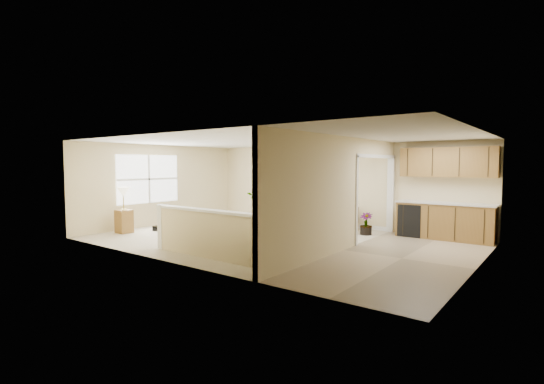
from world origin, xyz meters
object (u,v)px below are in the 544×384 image
Objects in this scene: loveseat at (329,217)px; small_plant at (366,225)px; piano at (186,211)px; accent_table at (299,213)px; piano_bench at (218,224)px; palm_plant at (266,203)px; lamp_stand at (124,214)px.

loveseat is 1.35m from small_plant.
accent_table is at bearing 29.75° from piano.
piano_bench is 1.37× the size of small_plant.
piano_bench is 3.29m from loveseat.
accent_table reaches higher than small_plant.
loveseat is 0.97m from accent_table.
palm_plant is (-2.13, -0.28, 0.30)m from loveseat.
accent_table is (2.39, 2.41, -0.11)m from piano.
piano reaches higher than lamp_stand.
small_plant is (4.65, 2.24, -0.28)m from piano.
loveseat is 1.21× the size of palm_plant.
lamp_stand is (-0.82, -1.52, 0.00)m from piano.
loveseat reaches higher than small_plant.
palm_plant is (1.21, 2.30, 0.11)m from piano.
piano is at bearing 176.12° from piano_bench.
palm_plant reaches higher than piano.
accent_table is 1.09× the size of small_plant.
loveseat reaches higher than piano_bench.
loveseat reaches higher than accent_table.
palm_plant reaches higher than accent_table.
accent_table is 0.44× the size of palm_plant.
piano_bench is 2.69m from accent_table.
piano is 1.00× the size of loveseat.
small_plant reaches higher than piano_bench.
loveseat is at bearing 165.92° from small_plant.
accent_table is at bearing 175.74° from small_plant.
lamp_stand is at bearing -133.77° from piano.
lamp_stand is at bearing -119.05° from loveseat.
loveseat is at bearing 7.45° from palm_plant.
piano is 4.22m from loveseat.
palm_plant reaches higher than piano_bench.
accent_table is at bearing 68.99° from piano_bench.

